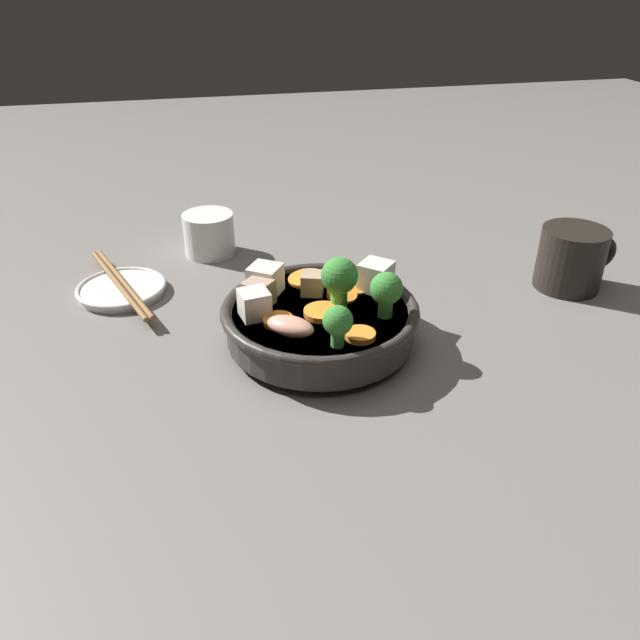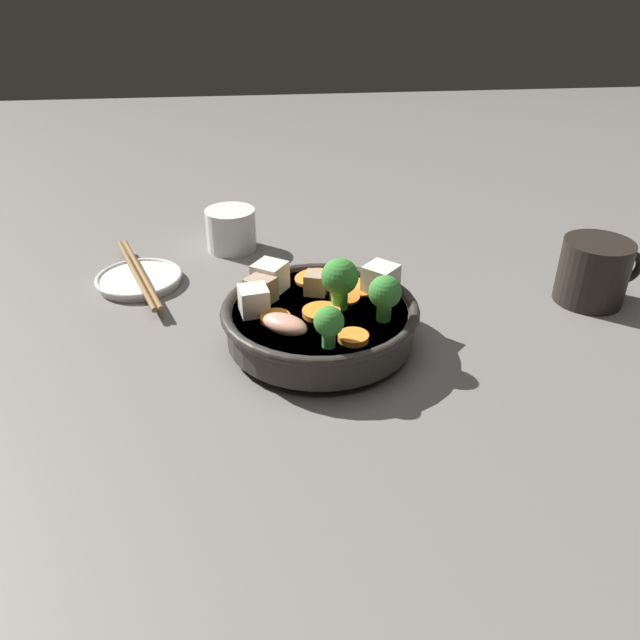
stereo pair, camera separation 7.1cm
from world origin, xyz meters
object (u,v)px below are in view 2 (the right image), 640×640
side_saucer (139,279)px  tea_cup (231,229)px  chopsticks_pair (138,273)px  stirfry_bowl (320,316)px  dark_mug (594,272)px

side_saucer → tea_cup: (0.13, 0.11, 0.03)m
tea_cup → chopsticks_pair: tea_cup is taller
stirfry_bowl → tea_cup: size_ratio=2.98×
side_saucer → tea_cup: size_ratio=1.56×
stirfry_bowl → dark_mug: bearing=10.3°
chopsticks_pair → dark_mug: bearing=-11.1°
stirfry_bowl → side_saucer: bearing=141.8°
stirfry_bowl → chopsticks_pair: stirfry_bowl is taller
tea_cup → dark_mug: (0.47, -0.22, 0.01)m
stirfry_bowl → tea_cup: bearing=109.9°
side_saucer → tea_cup: bearing=39.8°
side_saucer → dark_mug: bearing=-11.1°
dark_mug → chopsticks_pair: bearing=168.9°
stirfry_bowl → tea_cup: 0.31m
side_saucer → stirfry_bowl: bearing=-38.2°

